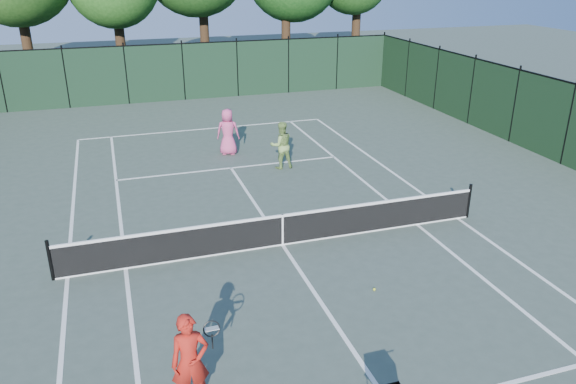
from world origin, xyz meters
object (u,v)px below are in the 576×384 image
object	(u,v)px
player_green	(281,145)
loose_ball_midcourt	(374,289)
player_pink	(228,132)
coach	(190,362)

from	to	relation	value
player_green	loose_ball_midcourt	world-z (taller)	player_green
player_pink	player_green	xyz separation A→B (m)	(1.52, -2.17, -0.04)
player_green	loose_ball_midcourt	bearing A→B (deg)	86.07
coach	player_pink	size ratio (longest dim) A/B	0.98
player_green	loose_ball_midcourt	xyz separation A→B (m)	(-0.43, -8.68, -0.84)
player_green	loose_ball_midcourt	size ratio (longest dim) A/B	25.82
coach	player_green	size ratio (longest dim) A/B	1.02
player_green	player_pink	bearing A→B (deg)	-56.07
player_green	loose_ball_midcourt	distance (m)	8.73
player_pink	loose_ball_midcourt	size ratio (longest dim) A/B	26.91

